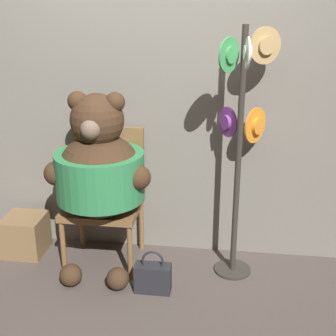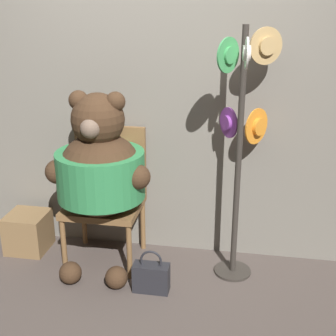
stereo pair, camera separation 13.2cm
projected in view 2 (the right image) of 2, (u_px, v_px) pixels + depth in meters
name	position (u px, v px, depth m)	size (l,w,h in m)	color
ground_plane	(144.00, 291.00, 3.38)	(14.00, 14.00, 0.00)	#4C423D
wall_back	(161.00, 92.00, 3.59)	(8.00, 0.10, 2.61)	slate
chair	(107.00, 190.00, 3.68)	(0.57, 0.51, 1.05)	brown
teddy_bear	(100.00, 169.00, 3.43)	(0.79, 0.70, 1.38)	#3D2819
hat_display_rack	(243.00, 136.00, 3.25)	(0.41, 0.53, 1.83)	#332D28
handbag_on_ground	(151.00, 277.00, 3.34)	(0.26, 0.12, 0.33)	#232328
wooden_crate	(28.00, 232.00, 3.89)	(0.32, 0.32, 0.32)	brown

